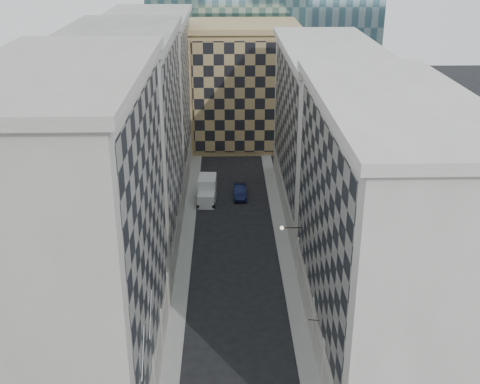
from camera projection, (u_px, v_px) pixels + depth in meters
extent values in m
cube|color=gray|center=(185.00, 256.00, 62.58)|extent=(1.50, 100.00, 0.15)
cube|color=gray|center=(285.00, 255.00, 62.83)|extent=(1.50, 100.00, 0.15)
cube|color=#A39F93|center=(77.00, 246.00, 40.50)|extent=(10.00, 22.00, 23.00)
cube|color=gray|center=(148.00, 225.00, 40.03)|extent=(0.25, 19.36, 18.00)
cube|color=#A39F93|center=(156.00, 363.00, 44.48)|extent=(0.45, 21.12, 3.20)
cube|color=#A39F93|center=(55.00, 70.00, 35.87)|extent=(10.80, 22.80, 0.70)
cylinder|color=#A39F93|center=(149.00, 382.00, 41.71)|extent=(0.90, 0.90, 4.40)
cylinder|color=#A39F93|center=(157.00, 334.00, 46.77)|extent=(0.90, 0.90, 4.40)
cylinder|color=#A39F93|center=(164.00, 295.00, 51.83)|extent=(0.90, 0.90, 4.40)
cube|color=gray|center=(126.00, 148.00, 60.94)|extent=(10.00, 22.00, 22.00)
cube|color=gray|center=(173.00, 133.00, 60.47)|extent=(0.25, 19.36, 17.00)
cube|color=gray|center=(177.00, 230.00, 64.72)|extent=(0.45, 21.12, 3.20)
cube|color=gray|center=(117.00, 33.00, 56.50)|extent=(10.80, 22.80, 0.70)
cylinder|color=gray|center=(169.00, 263.00, 56.89)|extent=(0.90, 0.90, 4.40)
cylinder|color=gray|center=(173.00, 237.00, 61.96)|extent=(0.90, 0.90, 4.40)
cylinder|color=gray|center=(177.00, 214.00, 67.02)|extent=(0.90, 0.90, 4.40)
cylinder|color=gray|center=(180.00, 195.00, 72.08)|extent=(0.90, 0.90, 4.40)
cube|color=#A39F93|center=(150.00, 99.00, 81.38)|extent=(10.00, 22.00, 21.00)
cube|color=gray|center=(186.00, 88.00, 80.91)|extent=(0.25, 19.36, 16.00)
cube|color=#A39F93|center=(188.00, 160.00, 84.97)|extent=(0.45, 21.12, 3.20)
cube|color=#A39F93|center=(145.00, 16.00, 77.14)|extent=(10.80, 22.80, 0.70)
cylinder|color=#A39F93|center=(183.00, 178.00, 77.14)|extent=(0.90, 0.90, 4.40)
cylinder|color=#A39F93|center=(186.00, 163.00, 82.20)|extent=(0.90, 0.90, 4.40)
cylinder|color=#A39F93|center=(188.00, 150.00, 87.26)|extent=(0.90, 0.90, 4.40)
cylinder|color=#A39F93|center=(190.00, 138.00, 92.32)|extent=(0.90, 0.90, 4.40)
cube|color=#BAB3AA|center=(384.00, 235.00, 45.28)|extent=(10.00, 26.00, 20.00)
cube|color=gray|center=(321.00, 218.00, 44.58)|extent=(0.25, 22.88, 15.00)
cube|color=#BAB3AA|center=(315.00, 328.00, 48.45)|extent=(0.45, 24.96, 3.20)
cube|color=#BAB3AA|center=(398.00, 100.00, 41.24)|extent=(10.80, 26.80, 0.70)
cylinder|color=#BAB3AA|center=(328.00, 365.00, 43.44)|extent=(0.90, 0.90, 4.40)
cylinder|color=#BAB3AA|center=(317.00, 322.00, 48.22)|extent=(0.90, 0.90, 4.40)
cylinder|color=#BAB3AA|center=(309.00, 287.00, 53.01)|extent=(0.90, 0.90, 4.40)
cylinder|color=#BAB3AA|center=(302.00, 258.00, 57.79)|extent=(0.90, 0.90, 4.40)
cube|color=#BAB3AA|center=(327.00, 134.00, 70.32)|extent=(10.00, 28.00, 19.00)
cube|color=gray|center=(286.00, 121.00, 69.62)|extent=(0.25, 24.64, 14.00)
cube|color=#BAB3AA|center=(284.00, 196.00, 73.30)|extent=(0.45, 26.88, 3.20)
cube|color=#BAB3AA|center=(332.00, 48.00, 66.47)|extent=(10.80, 28.80, 0.70)
cube|color=tan|center=(243.00, 87.00, 94.23)|extent=(16.00, 14.00, 18.00)
cube|color=tan|center=(245.00, 98.00, 87.70)|extent=(15.20, 0.25, 16.50)
cube|color=tan|center=(243.00, 26.00, 90.56)|extent=(16.80, 14.80, 0.80)
cube|color=#2F2A25|center=(229.00, 41.00, 105.11)|extent=(6.00, 6.00, 28.00)
cylinder|color=gray|center=(143.00, 353.00, 35.54)|extent=(0.10, 2.33, 2.33)
cylinder|color=gray|center=(150.00, 314.00, 39.23)|extent=(0.10, 2.33, 2.33)
cylinder|color=black|center=(292.00, 228.00, 54.91)|extent=(1.80, 0.08, 0.08)
sphere|color=#FFE5B2|center=(282.00, 228.00, 54.89)|extent=(0.36, 0.36, 0.36)
cube|color=silver|center=(206.00, 200.00, 74.07)|extent=(2.18, 2.36, 1.70)
cube|color=silver|center=(208.00, 187.00, 76.09)|extent=(2.33, 3.50, 2.93)
cylinder|color=black|center=(198.00, 205.00, 73.56)|extent=(0.32, 0.86, 0.85)
cylinder|color=black|center=(214.00, 205.00, 73.52)|extent=(0.32, 0.86, 0.85)
cylinder|color=black|center=(201.00, 191.00, 77.56)|extent=(0.32, 0.86, 0.85)
cylinder|color=black|center=(216.00, 192.00, 77.52)|extent=(0.32, 0.86, 0.85)
imported|color=#10163B|center=(240.00, 191.00, 76.75)|extent=(1.62, 4.60, 1.51)
cylinder|color=black|center=(314.00, 320.00, 45.05)|extent=(0.83, 0.19, 0.06)
cube|color=tan|center=(304.00, 325.00, 45.20)|extent=(0.18, 0.73, 0.73)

